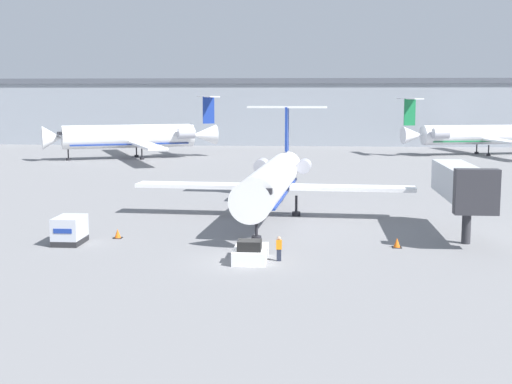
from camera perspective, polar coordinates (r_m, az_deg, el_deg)
ground_plane at (r=49.65m, az=-0.92°, el=-5.72°), size 600.00×600.00×0.00m
terminal_building at (r=168.15m, az=3.00°, el=6.46°), size 180.00×16.80×15.09m
airplane_main at (r=67.42m, az=1.37°, el=1.02°), size 26.74×29.35×10.28m
pushback_tug at (r=50.20m, az=-0.44°, el=-4.87°), size 2.32×4.05×1.65m
luggage_cart at (r=57.67m, az=-14.68°, el=-2.97°), size 2.05×3.17×2.16m
worker_near_tug at (r=50.12m, az=1.85°, el=-4.51°), size 0.40×0.25×1.76m
traffic_cone_left at (r=59.12m, az=-11.01°, el=-3.30°), size 0.71×0.71×0.76m
traffic_cone_right at (r=55.58m, az=11.21°, el=-4.02°), size 0.72×0.72×0.76m
airplane_parked_far_left at (r=131.12m, az=-9.79°, el=4.41°), size 30.94×37.69×11.23m
airplane_parked_far_right at (r=144.25m, az=18.10°, el=4.39°), size 35.48×33.02×10.84m
jet_bridge at (r=60.18m, az=16.10°, el=0.67°), size 3.20×12.83×6.19m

